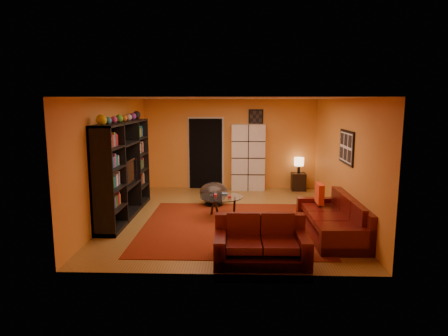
{
  "coord_description": "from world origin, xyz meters",
  "views": [
    {
      "loc": [
        0.22,
        -8.57,
        2.54
      ],
      "look_at": [
        -0.07,
        0.1,
        1.08
      ],
      "focal_mm": 32.0,
      "sensor_mm": 36.0,
      "label": 1
    }
  ],
  "objects_px": {
    "bowl_chair": "(214,193)",
    "entertainment_unit": "(124,170)",
    "tv": "(126,172)",
    "coffee_table": "(221,199)",
    "table_lamp": "(299,162)",
    "sofa": "(337,220)",
    "loveseat": "(261,243)",
    "storage_cabinet": "(248,157)",
    "side_table": "(298,182)"
  },
  "relations": [
    {
      "from": "tv",
      "to": "coffee_table",
      "type": "relative_size",
      "value": 1.02
    },
    {
      "from": "entertainment_unit",
      "to": "table_lamp",
      "type": "distance_m",
      "value": 5.08
    },
    {
      "from": "entertainment_unit",
      "to": "side_table",
      "type": "distance_m",
      "value": 5.13
    },
    {
      "from": "entertainment_unit",
      "to": "table_lamp",
      "type": "xyz_separation_m",
      "value": [
        4.26,
        2.75,
        -0.23
      ]
    },
    {
      "from": "storage_cabinet",
      "to": "coffee_table",
      "type": "bearing_deg",
      "value": -103.17
    },
    {
      "from": "side_table",
      "to": "table_lamp",
      "type": "distance_m",
      "value": 0.57
    },
    {
      "from": "loveseat",
      "to": "table_lamp",
      "type": "xyz_separation_m",
      "value": [
        1.38,
        5.17,
        0.53
      ]
    },
    {
      "from": "bowl_chair",
      "to": "entertainment_unit",
      "type": "bearing_deg",
      "value": -152.88
    },
    {
      "from": "sofa",
      "to": "side_table",
      "type": "bearing_deg",
      "value": 90.63
    },
    {
      "from": "tv",
      "to": "loveseat",
      "type": "relative_size",
      "value": 0.64
    },
    {
      "from": "sofa",
      "to": "side_table",
      "type": "height_order",
      "value": "sofa"
    },
    {
      "from": "tv",
      "to": "loveseat",
      "type": "bearing_deg",
      "value": -130.52
    },
    {
      "from": "tv",
      "to": "table_lamp",
      "type": "relative_size",
      "value": 2.13
    },
    {
      "from": "tv",
      "to": "storage_cabinet",
      "type": "xyz_separation_m",
      "value": [
        2.76,
        2.79,
        -0.05
      ]
    },
    {
      "from": "tv",
      "to": "sofa",
      "type": "height_order",
      "value": "tv"
    },
    {
      "from": "tv",
      "to": "coffee_table",
      "type": "distance_m",
      "value": 2.18
    },
    {
      "from": "sofa",
      "to": "bowl_chair",
      "type": "bearing_deg",
      "value": 138.16
    },
    {
      "from": "loveseat",
      "to": "coffee_table",
      "type": "distance_m",
      "value": 2.46
    },
    {
      "from": "loveseat",
      "to": "storage_cabinet",
      "type": "height_order",
      "value": "storage_cabinet"
    },
    {
      "from": "coffee_table",
      "to": "bowl_chair",
      "type": "bearing_deg",
      "value": 102.4
    },
    {
      "from": "tv",
      "to": "sofa",
      "type": "distance_m",
      "value": 4.57
    },
    {
      "from": "storage_cabinet",
      "to": "bowl_chair",
      "type": "relative_size",
      "value": 2.7
    },
    {
      "from": "entertainment_unit",
      "to": "coffee_table",
      "type": "bearing_deg",
      "value": -1.91
    },
    {
      "from": "entertainment_unit",
      "to": "side_table",
      "type": "height_order",
      "value": "entertainment_unit"
    },
    {
      "from": "tv",
      "to": "storage_cabinet",
      "type": "bearing_deg",
      "value": -44.63
    },
    {
      "from": "entertainment_unit",
      "to": "storage_cabinet",
      "type": "height_order",
      "value": "entertainment_unit"
    },
    {
      "from": "entertainment_unit",
      "to": "tv",
      "type": "distance_m",
      "value": 0.07
    },
    {
      "from": "sofa",
      "to": "bowl_chair",
      "type": "distance_m",
      "value": 3.26
    },
    {
      "from": "entertainment_unit",
      "to": "table_lamp",
      "type": "height_order",
      "value": "entertainment_unit"
    },
    {
      "from": "side_table",
      "to": "entertainment_unit",
      "type": "bearing_deg",
      "value": -147.16
    },
    {
      "from": "entertainment_unit",
      "to": "table_lamp",
      "type": "bearing_deg",
      "value": 32.84
    },
    {
      "from": "coffee_table",
      "to": "storage_cabinet",
      "type": "height_order",
      "value": "storage_cabinet"
    },
    {
      "from": "tv",
      "to": "sofa",
      "type": "relative_size",
      "value": 0.41
    },
    {
      "from": "entertainment_unit",
      "to": "tv",
      "type": "bearing_deg",
      "value": 6.74
    },
    {
      "from": "storage_cabinet",
      "to": "bowl_chair",
      "type": "distance_m",
      "value": 2.12
    },
    {
      "from": "tv",
      "to": "table_lamp",
      "type": "height_order",
      "value": "tv"
    },
    {
      "from": "bowl_chair",
      "to": "side_table",
      "type": "relative_size",
      "value": 1.4
    },
    {
      "from": "sofa",
      "to": "table_lamp",
      "type": "bearing_deg",
      "value": 90.63
    },
    {
      "from": "entertainment_unit",
      "to": "bowl_chair",
      "type": "height_order",
      "value": "entertainment_unit"
    },
    {
      "from": "entertainment_unit",
      "to": "tv",
      "type": "relative_size",
      "value": 3.12
    },
    {
      "from": "entertainment_unit",
      "to": "coffee_table",
      "type": "relative_size",
      "value": 3.18
    },
    {
      "from": "coffee_table",
      "to": "table_lamp",
      "type": "bearing_deg",
      "value": 53.26
    },
    {
      "from": "loveseat",
      "to": "tv",
      "type": "bearing_deg",
      "value": 48.58
    },
    {
      "from": "coffee_table",
      "to": "table_lamp",
      "type": "relative_size",
      "value": 2.08
    },
    {
      "from": "loveseat",
      "to": "bowl_chair",
      "type": "bearing_deg",
      "value": 14.9
    },
    {
      "from": "loveseat",
      "to": "coffee_table",
      "type": "height_order",
      "value": "loveseat"
    },
    {
      "from": "storage_cabinet",
      "to": "bowl_chair",
      "type": "bearing_deg",
      "value": -116.36
    },
    {
      "from": "bowl_chair",
      "to": "side_table",
      "type": "xyz_separation_m",
      "value": [
        2.34,
        1.77,
        -0.06
      ]
    },
    {
      "from": "table_lamp",
      "to": "tv",
      "type": "bearing_deg",
      "value": -146.91
    },
    {
      "from": "entertainment_unit",
      "to": "loveseat",
      "type": "height_order",
      "value": "entertainment_unit"
    }
  ]
}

